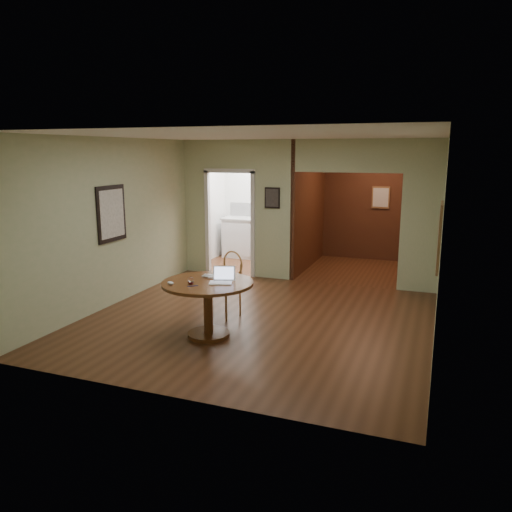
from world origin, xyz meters
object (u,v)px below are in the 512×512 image
at_px(dining_table, 208,296).
at_px(open_laptop, 222,278).
at_px(closed_laptop, 214,277).
at_px(chair, 229,280).

relative_size(dining_table, open_laptop, 3.54).
bearing_deg(dining_table, open_laptop, 13.74).
bearing_deg(closed_laptop, open_laptop, -42.79).
bearing_deg(open_laptop, dining_table, 174.93).
distance_m(dining_table, open_laptop, 0.33).
bearing_deg(closed_laptop, dining_table, -97.21).
bearing_deg(open_laptop, chair, 89.74).
xyz_separation_m(chair, closed_laptop, (0.09, -0.70, 0.22)).
xyz_separation_m(dining_table, chair, (-0.08, 0.89, -0.01)).
distance_m(open_laptop, closed_laptop, 0.25).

